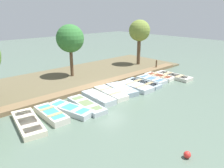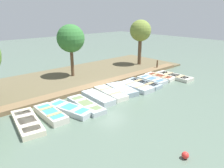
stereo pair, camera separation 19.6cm
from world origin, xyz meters
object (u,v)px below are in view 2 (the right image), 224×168
Objects in this scene: rowboat_11 at (174,76)px; mooring_post_far at (157,65)px; rowboat_1 at (51,114)px; rowboat_5 at (110,93)px; buoy at (185,155)px; rowboat_6 at (122,89)px; rowboat_0 at (27,122)px; rowboat_10 at (160,77)px; rowboat_7 at (136,87)px; park_tree_center at (140,31)px; rowboat_3 at (86,105)px; rowboat_8 at (144,83)px; park_tree_left at (71,39)px; rowboat_4 at (98,98)px; rowboat_9 at (152,80)px; rowboat_2 at (70,109)px.

rowboat_11 is 3.21m from mooring_post_far.
rowboat_1 is 0.89× the size of rowboat_5.
rowboat_6 is at bearing 154.20° from buoy.
rowboat_5 is (-0.32, 6.57, 0.02)m from rowboat_0.
rowboat_10 is at bearing 97.43° from rowboat_5.
park_tree_center is at bearing 131.23° from rowboat_7.
rowboat_6 reaches higher than buoy.
rowboat_1 is at bearing -80.65° from rowboat_5.
rowboat_8 is at bearing 97.18° from rowboat_3.
rowboat_1 is 15.52m from park_tree_center.
rowboat_0 is at bearing -47.85° from park_tree_left.
rowboat_10 is (-0.29, 2.73, 0.00)m from rowboat_8.
rowboat_6 reaches higher than rowboat_3.
rowboat_3 is 1.10× the size of rowboat_6.
rowboat_4 reaches higher than rowboat_10.
rowboat_5 is (-0.30, 5.12, -0.02)m from rowboat_1.
rowboat_7 is 0.93× the size of rowboat_8.
rowboat_5 is at bearing 102.18° from rowboat_0.
rowboat_8 is 1.38m from rowboat_9.
rowboat_4 is 0.56× the size of park_tree_center.
rowboat_11 is at bearing 92.98° from rowboat_3.
rowboat_9 is 7.36m from park_tree_center.
rowboat_7 is 1.21m from rowboat_8.
rowboat_1 is 6.30m from rowboat_6.
mooring_post_far is at bearing 127.88° from rowboat_10.
rowboat_2 is at bearing 85.75° from rowboat_1.
rowboat_9 is at bearing 93.37° from rowboat_1.
rowboat_2 is at bearing -87.35° from rowboat_7.
rowboat_3 is 5.24m from rowboat_7.
rowboat_9 is 1.37m from rowboat_10.
rowboat_10 is 6.65m from park_tree_center.
rowboat_10 is at bearing 131.46° from buoy.
rowboat_3 is 2.74m from rowboat_5.
rowboat_5 is at bearing -92.77° from rowboat_10.
rowboat_5 is (-0.54, 2.69, 0.02)m from rowboat_3.
rowboat_9 is (-0.32, 10.24, -0.04)m from rowboat_1.
rowboat_1 is at bearing -90.15° from rowboat_11.
mooring_post_far is at bearing 121.52° from rowboat_9.
rowboat_1 is 0.97× the size of rowboat_4.
rowboat_10 is 1.40m from rowboat_11.
rowboat_2 is at bearing 97.22° from rowboat_0.
rowboat_11 is (0.81, 1.15, 0.01)m from rowboat_10.
park_tree_center is at bearing 99.80° from rowboat_2.
rowboat_11 is at bearing 98.06° from rowboat_0.
rowboat_5 is 7.65m from rowboat_11.
park_tree_left is at bearing -178.22° from rowboat_5.
rowboat_4 is at bearing 82.93° from rowboat_2.
rowboat_7 is (0.31, 2.55, 0.01)m from rowboat_5.
rowboat_5 is 2.91× the size of mooring_post_far.
park_tree_left reaches higher than rowboat_9.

